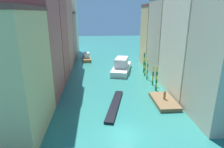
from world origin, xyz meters
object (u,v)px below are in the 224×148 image
mooring_pole_1 (153,75)px  gondola_black (115,105)px  mooring_pole_3 (145,67)px  person_on_dock (165,95)px  waterfront_dock (164,101)px  vaporetto_white (121,66)px  motorboat_0 (87,58)px  mooring_pole_4 (144,62)px  mooring_pole_0 (157,78)px  mooring_pole_2 (147,69)px

mooring_pole_1 → gondola_black: mooring_pole_1 is taller
mooring_pole_3 → person_on_dock: bearing=-91.1°
mooring_pole_1 → mooring_pole_3: (-0.09, 5.97, -0.05)m
waterfront_dock → person_on_dock: (0.06, 0.19, 0.96)m
vaporetto_white → gondola_black: (-3.39, -18.14, -1.09)m
mooring_pole_3 → motorboat_0: size_ratio=0.58×
mooring_pole_4 → vaporetto_white: size_ratio=0.44×
motorboat_0 → waterfront_dock: bearing=-65.7°
mooring_pole_0 → motorboat_0: 28.54m
person_on_dock → motorboat_0: 32.88m
mooring_pole_1 → mooring_pole_4: (0.23, 8.36, 0.52)m
mooring_pole_0 → mooring_pole_4: mooring_pole_4 is taller
person_on_dock → mooring_pole_2: bearing=89.5°
vaporetto_white → mooring_pole_4: bearing=-13.5°
waterfront_dock → vaporetto_white: bearing=104.6°
vaporetto_white → person_on_dock: bearing=-75.0°
waterfront_dock → mooring_pole_2: bearing=89.1°
waterfront_dock → mooring_pole_0: size_ratio=1.34×
waterfront_dock → mooring_pole_4: bearing=87.7°
mooring_pole_1 → mooring_pole_2: mooring_pole_2 is taller
mooring_pole_2 → vaporetto_white: bearing=127.4°
waterfront_dock → mooring_pole_4: 16.57m
vaporetto_white → gondola_black: vaporetto_white is taller
motorboat_0 → person_on_dock: bearing=-65.4°
person_on_dock → mooring_pole_4: 16.27m
mooring_pole_4 → gondola_black: bearing=-117.1°
person_on_dock → motorboat_0: size_ratio=0.22×
mooring_pole_0 → mooring_pole_3: mooring_pole_0 is taller
mooring_pole_2 → gondola_black: mooring_pole_2 is taller
waterfront_dock → mooring_pole_2: mooring_pole_2 is taller
waterfront_dock → motorboat_0: size_ratio=0.95×
motorboat_0 → mooring_pole_0: bearing=-60.9°
mooring_pole_1 → mooring_pole_3: bearing=90.9°
mooring_pole_3 → motorboat_0: (-13.95, 16.09, -1.17)m
mooring_pole_2 → mooring_pole_3: bearing=86.3°
mooring_pole_4 → motorboat_0: 19.85m
person_on_dock → mooring_pole_3: 13.84m
mooring_pole_4 → gondola_black: 19.11m
mooring_pole_1 → mooring_pole_2: (-0.26, 3.37, 0.19)m
mooring_pole_3 → mooring_pole_0: bearing=-90.6°
mooring_pole_1 → person_on_dock: bearing=-92.6°
person_on_dock → gondola_black: (-8.06, -0.66, -1.07)m
mooring_pole_1 → mooring_pole_2: size_ratio=0.91×
mooring_pole_1 → mooring_pole_3: mooring_pole_1 is taller
mooring_pole_3 → mooring_pole_4: mooring_pole_4 is taller
waterfront_dock → vaporetto_white: size_ratio=0.56×
waterfront_dock → motorboat_0: bearing=114.3°
mooring_pole_0 → mooring_pole_1: size_ratio=1.19×
person_on_dock → gondola_black: 8.16m
person_on_dock → mooring_pole_2: 11.27m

